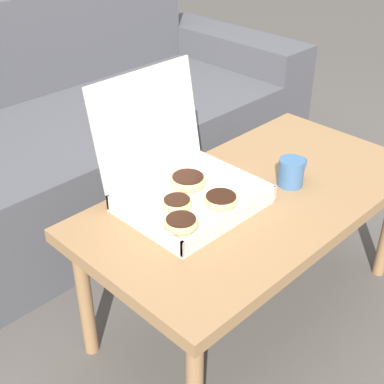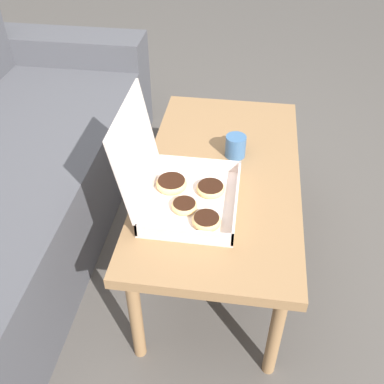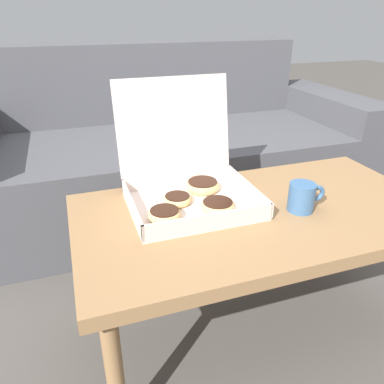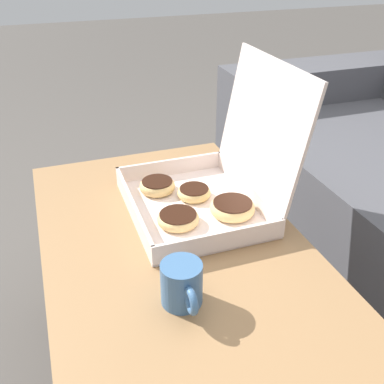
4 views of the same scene
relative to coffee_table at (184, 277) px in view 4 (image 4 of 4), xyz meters
The scene contains 4 objects.
ground_plane 0.46m from the coffee_table, 90.00° to the left, with size 12.00×12.00×0.00m, color #514C47.
coffee_table is the anchor object (origin of this frame).
pastry_box 0.25m from the coffee_table, 145.25° to the left, with size 0.38×0.37×0.36m.
coffee_mug 0.15m from the coffee_table, 19.95° to the right, with size 0.12×0.08×0.09m.
Camera 4 is at (0.72, -0.40, 1.08)m, focal length 42.00 mm.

